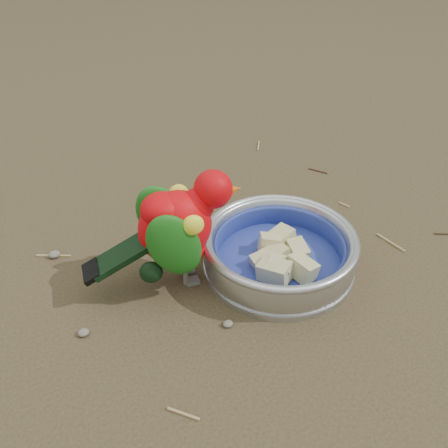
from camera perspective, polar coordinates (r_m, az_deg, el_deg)
ground at (r=0.71m, az=2.42°, el=-9.36°), size 60.00×60.00×0.00m
food_bowl at (r=0.77m, az=6.21°, el=-4.49°), size 0.23×0.23×0.02m
bowl_wall at (r=0.75m, az=6.36°, el=-2.76°), size 0.23×0.23×0.04m
fruit_wedges at (r=0.76m, az=6.32°, el=-3.17°), size 0.14×0.14×0.03m
lory_parrot at (r=0.70m, az=-5.23°, el=-1.19°), size 0.22×0.14×0.17m
ground_debris at (r=0.76m, az=3.69°, el=-5.82°), size 0.90×0.80×0.01m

